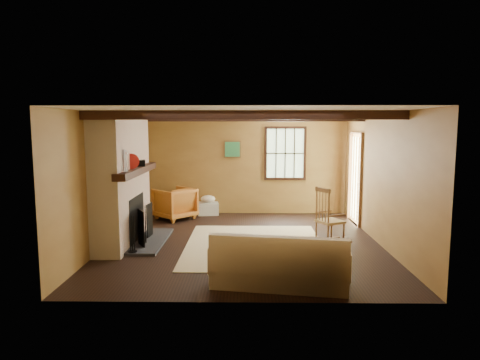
{
  "coord_description": "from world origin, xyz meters",
  "views": [
    {
      "loc": [
        0.04,
        -7.79,
        2.15
      ],
      "look_at": [
        -0.08,
        0.4,
        1.13
      ],
      "focal_mm": 32.0,
      "sensor_mm": 36.0,
      "label": 1
    }
  ],
  "objects_px": {
    "fireplace": "(124,184)",
    "sofa": "(280,266)",
    "rocking_chair": "(328,219)",
    "laundry_basket": "(208,209)",
    "armchair": "(175,203)"
  },
  "relations": [
    {
      "from": "fireplace",
      "to": "armchair",
      "type": "bearing_deg",
      "value": 73.89
    },
    {
      "from": "rocking_chair",
      "to": "laundry_basket",
      "type": "xyz_separation_m",
      "value": [
        -2.47,
        2.54,
        -0.29
      ]
    },
    {
      "from": "rocking_chair",
      "to": "armchair",
      "type": "relative_size",
      "value": 1.29
    },
    {
      "from": "sofa",
      "to": "laundry_basket",
      "type": "height_order",
      "value": "sofa"
    },
    {
      "from": "sofa",
      "to": "rocking_chair",
      "type": "bearing_deg",
      "value": 72.52
    },
    {
      "from": "rocking_chair",
      "to": "sofa",
      "type": "relative_size",
      "value": 0.54
    },
    {
      "from": "sofa",
      "to": "laundry_basket",
      "type": "bearing_deg",
      "value": 115.6
    },
    {
      "from": "fireplace",
      "to": "rocking_chair",
      "type": "relative_size",
      "value": 2.28
    },
    {
      "from": "laundry_basket",
      "to": "fireplace",
      "type": "bearing_deg",
      "value": -117.51
    },
    {
      "from": "armchair",
      "to": "laundry_basket",
      "type": "bearing_deg",
      "value": 167.28
    },
    {
      "from": "laundry_basket",
      "to": "sofa",
      "type": "bearing_deg",
      "value": -73.3
    },
    {
      "from": "rocking_chair",
      "to": "armchair",
      "type": "xyz_separation_m",
      "value": [
        -3.2,
        2.04,
        -0.07
      ]
    },
    {
      "from": "fireplace",
      "to": "rocking_chair",
      "type": "distance_m",
      "value": 3.85
    },
    {
      "from": "sofa",
      "to": "armchair",
      "type": "distance_m",
      "value": 4.7
    },
    {
      "from": "fireplace",
      "to": "sofa",
      "type": "height_order",
      "value": "fireplace"
    }
  ]
}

